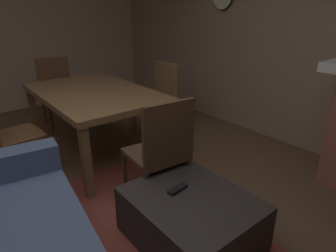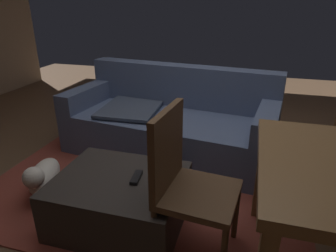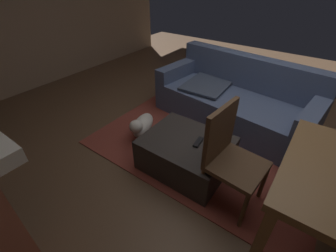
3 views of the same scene
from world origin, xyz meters
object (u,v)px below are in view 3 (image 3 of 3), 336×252
couch (234,100)px  ottoman_coffee_table (186,153)px  tv_remote (198,142)px  small_dog (142,125)px  dining_chair_west (229,153)px

couch → ottoman_coffee_table: size_ratio=2.51×
ottoman_coffee_table → tv_remote: bearing=10.7°
small_dog → couch: bearing=53.8°
ottoman_coffee_table → small_dog: (-0.74, 0.14, -0.01)m
ottoman_coffee_table → small_dog: size_ratio=1.63×
couch → dining_chair_west: (0.44, -1.30, 0.22)m
ottoman_coffee_table → dining_chair_west: dining_chair_west is taller
couch → small_dog: couch is taller
ottoman_coffee_table → dining_chair_west: (0.48, -0.11, 0.34)m
dining_chair_west → couch: bearing=108.8°
ottoman_coffee_table → tv_remote: 0.23m
tv_remote → ottoman_coffee_table: bearing=-175.9°
dining_chair_west → small_dog: dining_chair_west is taller
ottoman_coffee_table → small_dog: 0.75m
dining_chair_west → ottoman_coffee_table: bearing=166.8°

